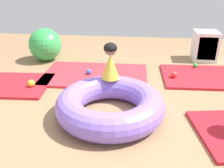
{
  "coord_description": "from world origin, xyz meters",
  "views": [
    {
      "loc": [
        0.19,
        -2.64,
        1.63
      ],
      "look_at": [
        -0.13,
        0.18,
        0.34
      ],
      "focal_mm": 40.38,
      "sensor_mm": 36.0,
      "label": 1
    }
  ],
  "objects_px": {
    "inflatable_cushion": "(110,105)",
    "exercise_ball_large": "(45,45)",
    "play_ball_yellow": "(31,83)",
    "play_ball_red": "(174,75)",
    "play_ball_blue": "(89,72)",
    "play_ball_green": "(195,65)",
    "child_in_yellow": "(110,61)",
    "storage_cube": "(205,46)"
  },
  "relations": [
    {
      "from": "child_in_yellow",
      "to": "play_ball_yellow",
      "type": "xyz_separation_m",
      "value": [
        -1.21,
        0.2,
        -0.46
      ]
    },
    {
      "from": "inflatable_cushion",
      "to": "storage_cube",
      "type": "relative_size",
      "value": 2.33
    },
    {
      "from": "inflatable_cushion",
      "to": "storage_cube",
      "type": "distance_m",
      "value": 2.8
    },
    {
      "from": "play_ball_red",
      "to": "play_ball_blue",
      "type": "bearing_deg",
      "value": -179.68
    },
    {
      "from": "child_in_yellow",
      "to": "play_ball_red",
      "type": "height_order",
      "value": "child_in_yellow"
    },
    {
      "from": "child_in_yellow",
      "to": "play_ball_green",
      "type": "distance_m",
      "value": 1.94
    },
    {
      "from": "play_ball_blue",
      "to": "exercise_ball_large",
      "type": "distance_m",
      "value": 1.26
    },
    {
      "from": "child_in_yellow",
      "to": "play_ball_yellow",
      "type": "bearing_deg",
      "value": -87.39
    },
    {
      "from": "storage_cube",
      "to": "play_ball_green",
      "type": "bearing_deg",
      "value": -115.26
    },
    {
      "from": "play_ball_yellow",
      "to": "play_ball_green",
      "type": "xyz_separation_m",
      "value": [
        2.58,
        1.09,
        -0.01
      ]
    },
    {
      "from": "child_in_yellow",
      "to": "play_ball_red",
      "type": "relative_size",
      "value": 4.71
    },
    {
      "from": "inflatable_cushion",
      "to": "play_ball_blue",
      "type": "bearing_deg",
      "value": 112.32
    },
    {
      "from": "play_ball_yellow",
      "to": "child_in_yellow",
      "type": "bearing_deg",
      "value": -9.38
    },
    {
      "from": "play_ball_yellow",
      "to": "play_ball_blue",
      "type": "distance_m",
      "value": 0.95
    },
    {
      "from": "play_ball_blue",
      "to": "play_ball_green",
      "type": "bearing_deg",
      "value": 15.84
    },
    {
      "from": "inflatable_cushion",
      "to": "child_in_yellow",
      "type": "distance_m",
      "value": 0.59
    },
    {
      "from": "child_in_yellow",
      "to": "exercise_ball_large",
      "type": "xyz_separation_m",
      "value": [
        -1.44,
        1.51,
        -0.24
      ]
    },
    {
      "from": "inflatable_cushion",
      "to": "play_ball_yellow",
      "type": "height_order",
      "value": "inflatable_cushion"
    },
    {
      "from": "play_ball_yellow",
      "to": "play_ball_green",
      "type": "relative_size",
      "value": 1.32
    },
    {
      "from": "child_in_yellow",
      "to": "exercise_ball_large",
      "type": "height_order",
      "value": "child_in_yellow"
    },
    {
      "from": "inflatable_cushion",
      "to": "exercise_ball_large",
      "type": "xyz_separation_m",
      "value": [
        -1.49,
        1.95,
        0.15
      ]
    },
    {
      "from": "play_ball_blue",
      "to": "inflatable_cushion",
      "type": "bearing_deg",
      "value": -67.68
    },
    {
      "from": "exercise_ball_large",
      "to": "storage_cube",
      "type": "height_order",
      "value": "exercise_ball_large"
    },
    {
      "from": "exercise_ball_large",
      "to": "play_ball_green",
      "type": "bearing_deg",
      "value": -4.41
    },
    {
      "from": "play_ball_yellow",
      "to": "storage_cube",
      "type": "distance_m",
      "value": 3.3
    },
    {
      "from": "child_in_yellow",
      "to": "play_ball_blue",
      "type": "distance_m",
      "value": 1.01
    },
    {
      "from": "play_ball_red",
      "to": "exercise_ball_large",
      "type": "height_order",
      "value": "exercise_ball_large"
    },
    {
      "from": "exercise_ball_large",
      "to": "child_in_yellow",
      "type": "bearing_deg",
      "value": -46.28
    },
    {
      "from": "child_in_yellow",
      "to": "play_ball_blue",
      "type": "xyz_separation_m",
      "value": [
        -0.45,
        0.78,
        -0.47
      ]
    },
    {
      "from": "play_ball_green",
      "to": "play_ball_red",
      "type": "xyz_separation_m",
      "value": [
        -0.43,
        -0.51,
        0.01
      ]
    },
    {
      "from": "inflatable_cushion",
      "to": "storage_cube",
      "type": "xyz_separation_m",
      "value": [
        1.59,
        2.3,
        0.12
      ]
    },
    {
      "from": "play_ball_green",
      "to": "play_ball_red",
      "type": "relative_size",
      "value": 0.79
    },
    {
      "from": "play_ball_blue",
      "to": "exercise_ball_large",
      "type": "relative_size",
      "value": 0.14
    },
    {
      "from": "play_ball_green",
      "to": "play_ball_blue",
      "type": "height_order",
      "value": "play_ball_blue"
    },
    {
      "from": "play_ball_red",
      "to": "child_in_yellow",
      "type": "bearing_deg",
      "value": -140.16
    },
    {
      "from": "child_in_yellow",
      "to": "inflatable_cushion",
      "type": "bearing_deg",
      "value": 18.06
    },
    {
      "from": "play_ball_red",
      "to": "exercise_ball_large",
      "type": "relative_size",
      "value": 0.16
    },
    {
      "from": "play_ball_yellow",
      "to": "play_ball_red",
      "type": "relative_size",
      "value": 1.04
    },
    {
      "from": "play_ball_blue",
      "to": "storage_cube",
      "type": "xyz_separation_m",
      "value": [
        2.09,
        1.09,
        0.2
      ]
    },
    {
      "from": "play_ball_yellow",
      "to": "play_ball_blue",
      "type": "relative_size",
      "value": 1.25
    },
    {
      "from": "inflatable_cushion",
      "to": "play_ball_yellow",
      "type": "distance_m",
      "value": 1.41
    },
    {
      "from": "child_in_yellow",
      "to": "play_ball_green",
      "type": "bearing_deg",
      "value": 145.38
    }
  ]
}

